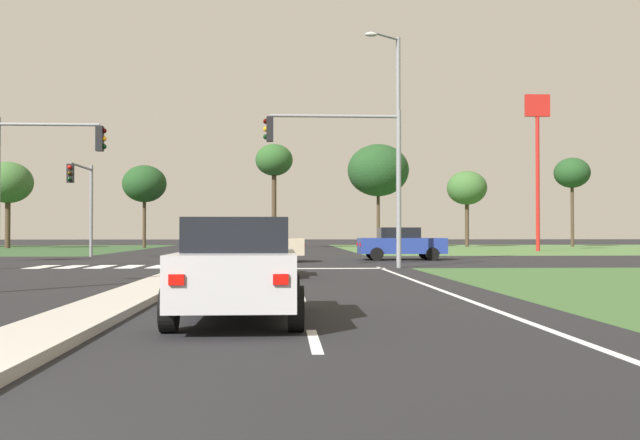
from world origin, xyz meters
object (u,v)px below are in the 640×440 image
(fastfood_pole_sign, at_px, (537,137))
(treeline_second, at_px, (8,183))
(car_silver_near, at_px, (239,268))
(car_blue_second, at_px, (401,243))
(traffic_signal_near_left, at_px, (37,166))
(street_lamp_second, at_px, (396,138))
(treeline_fifth, at_px, (378,170))
(treeline_sixth, at_px, (467,188))
(traffic_signal_near_right, at_px, (351,158))
(car_grey_third, at_px, (205,240))
(treeline_third, at_px, (144,184))
(treeline_fourth, at_px, (274,162))
(traffic_signal_far_left, at_px, (83,192))
(car_beige_fourth, at_px, (258,244))
(treeline_seventh, at_px, (572,173))
(car_maroon_fifth, at_px, (254,252))
(pedestrian_at_median, at_px, (238,235))

(fastfood_pole_sign, relative_size, treeline_second, 1.53)
(car_silver_near, bearing_deg, car_blue_second, 74.71)
(traffic_signal_near_left, distance_m, street_lamp_second, 15.18)
(fastfood_pole_sign, distance_m, treeline_fifth, 16.86)
(fastfood_pole_sign, relative_size, treeline_sixth, 1.60)
(traffic_signal_near_right, height_order, street_lamp_second, street_lamp_second)
(car_grey_third, distance_m, fastfood_pole_sign, 25.04)
(treeline_third, xyz_separation_m, treeline_fourth, (11.22, -0.30, 1.97))
(treeline_second, distance_m, treeline_fifth, 32.33)
(car_grey_third, relative_size, treeline_fourth, 0.46)
(traffic_signal_far_left, bearing_deg, car_beige_fourth, -31.74)
(car_silver_near, xyz_separation_m, treeline_fifth, (9.38, 53.34, 6.17))
(car_silver_near, distance_m, traffic_signal_far_left, 29.67)
(treeline_fifth, distance_m, treeline_seventh, 18.50)
(car_beige_fourth, xyz_separation_m, traffic_signal_near_right, (3.78, -5.67, 3.41))
(car_blue_second, relative_size, treeline_fifth, 0.46)
(car_silver_near, xyz_separation_m, car_grey_third, (-4.72, 39.35, 0.01))
(car_maroon_fifth, xyz_separation_m, treeline_third, (-11.06, 40.21, 4.78))
(street_lamp_second, distance_m, treeline_seventh, 40.31)
(car_beige_fourth, xyz_separation_m, traffic_signal_far_left, (-9.55, 5.91, 2.71))
(treeline_fifth, bearing_deg, car_beige_fourth, -107.37)
(car_blue_second, distance_m, treeline_sixth, 33.24)
(treeline_fifth, bearing_deg, car_grey_third, -135.24)
(car_grey_third, relative_size, treeline_third, 0.58)
(traffic_signal_near_left, xyz_separation_m, treeline_second, (-14.30, 35.22, 1.71))
(car_maroon_fifth, bearing_deg, treeline_fifth, 77.17)
(car_silver_near, height_order, fastfood_pole_sign, fastfood_pole_sign)
(car_silver_near, height_order, street_lamp_second, street_lamp_second)
(car_beige_fourth, height_order, street_lamp_second, street_lamp_second)
(car_blue_second, relative_size, car_beige_fourth, 0.98)
(treeline_third, bearing_deg, car_silver_near, -77.64)
(fastfood_pole_sign, height_order, treeline_sixth, fastfood_pole_sign)
(car_blue_second, relative_size, car_grey_third, 1.03)
(street_lamp_second, height_order, treeline_seventh, street_lamp_second)
(car_maroon_fifth, relative_size, fastfood_pole_sign, 0.37)
(traffic_signal_far_left, bearing_deg, fastfood_pole_sign, 22.15)
(car_maroon_fifth, distance_m, treeline_seventh, 51.94)
(traffic_signal_near_left, bearing_deg, treeline_second, 112.09)
(traffic_signal_near_left, xyz_separation_m, treeline_third, (-2.70, 35.21, 1.65))
(treeline_third, bearing_deg, treeline_fifth, 5.30)
(traffic_signal_far_left, xyz_separation_m, street_lamp_second, (15.82, -7.03, 2.12))
(car_blue_second, distance_m, pedestrian_at_median, 15.37)
(traffic_signal_far_left, distance_m, treeline_sixth, 39.00)
(street_lamp_second, distance_m, treeline_fourth, 30.97)
(traffic_signal_near_left, bearing_deg, street_lamp_second, 17.55)
(car_silver_near, height_order, car_blue_second, car_blue_second)
(car_beige_fourth, relative_size, treeline_fifth, 0.47)
(street_lamp_second, bearing_deg, treeline_third, 119.11)
(traffic_signal_far_left, height_order, street_lamp_second, street_lamp_second)
(car_maroon_fifth, bearing_deg, street_lamp_second, 57.76)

